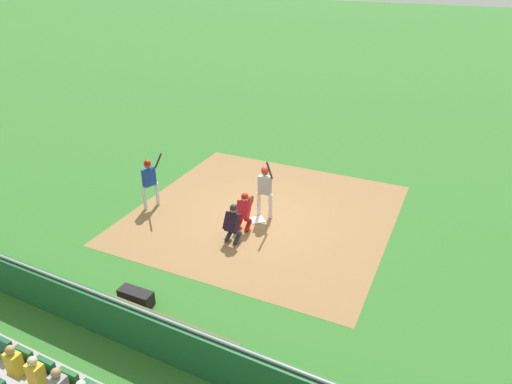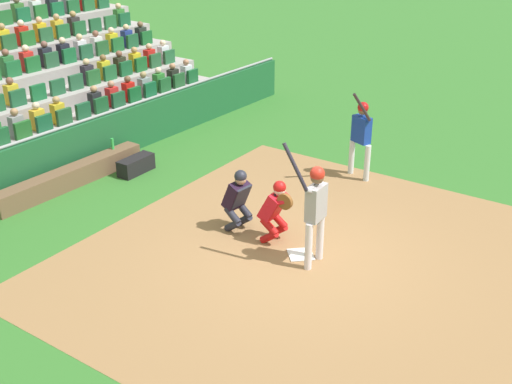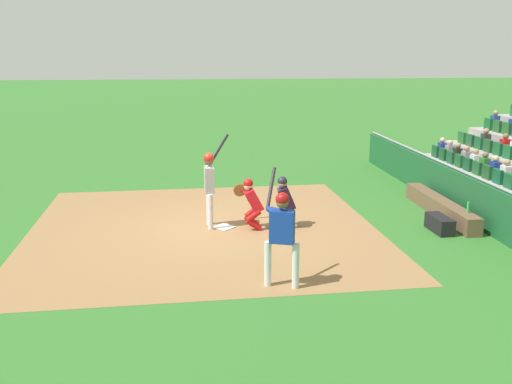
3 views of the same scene
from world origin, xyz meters
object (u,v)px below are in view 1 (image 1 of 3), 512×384
(home_plate_marker, at_px, (257,220))
(batter_at_plate, at_px, (265,186))
(home_plate_umpire, at_px, (233,222))
(dugout_bench, at_px, (165,329))
(equipment_duffel_bag, at_px, (136,297))
(on_deck_batter, at_px, (149,178))
(water_bottle_on_bench, at_px, (116,302))
(catcher_crouching, at_px, (244,209))

(home_plate_marker, bearing_deg, batter_at_plate, 71.06)
(home_plate_marker, relative_size, home_plate_umpire, 0.34)
(dugout_bench, relative_size, equipment_duffel_bag, 4.18)
(home_plate_umpire, height_order, equipment_duffel_bag, home_plate_umpire)
(on_deck_batter, bearing_deg, equipment_duffel_bag, -56.47)
(batter_at_plate, height_order, water_bottle_on_bench, batter_at_plate)
(home_plate_marker, bearing_deg, on_deck_batter, -167.36)
(dugout_bench, distance_m, on_deck_batter, 6.53)
(batter_at_plate, bearing_deg, home_plate_umpire, -96.60)
(dugout_bench, distance_m, water_bottle_on_bench, 1.38)
(catcher_crouching, xyz_separation_m, dugout_bench, (0.62, -5.09, -0.49))
(on_deck_batter, bearing_deg, home_plate_umpire, -10.26)
(batter_at_plate, xyz_separation_m, equipment_duffel_bag, (-1.00, -5.45, -0.97))
(batter_at_plate, height_order, home_plate_umpire, batter_at_plate)
(home_plate_umpire, height_order, on_deck_batter, on_deck_batter)
(water_bottle_on_bench, distance_m, on_deck_batter, 5.79)
(home_plate_marker, height_order, water_bottle_on_bench, water_bottle_on_bench)
(batter_at_plate, distance_m, dugout_bench, 6.16)
(home_plate_umpire, xyz_separation_m, on_deck_batter, (-3.64, 0.66, 0.41))
(water_bottle_on_bench, height_order, on_deck_batter, on_deck_batter)
(catcher_crouching, bearing_deg, dugout_bench, -83.03)
(home_plate_marker, xyz_separation_m, on_deck_batter, (-3.73, -0.84, 1.09))
(home_plate_umpire, relative_size, on_deck_batter, 0.60)
(equipment_duffel_bag, bearing_deg, dugout_bench, -26.47)
(dugout_bench, height_order, equipment_duffel_bag, dugout_bench)
(home_plate_umpire, bearing_deg, equipment_duffel_bag, -102.33)
(on_deck_batter, bearing_deg, batter_at_plate, 16.82)
(home_plate_marker, height_order, catcher_crouching, catcher_crouching)
(batter_at_plate, relative_size, on_deck_batter, 1.06)
(equipment_duffel_bag, bearing_deg, catcher_crouching, 78.35)
(dugout_bench, bearing_deg, home_plate_umpire, 97.73)
(water_bottle_on_bench, bearing_deg, batter_at_plate, 81.08)
(catcher_crouching, xyz_separation_m, on_deck_batter, (-3.59, -0.18, 0.40))
(batter_at_plate, xyz_separation_m, water_bottle_on_bench, (-0.97, -6.16, -0.59))
(dugout_bench, bearing_deg, home_plate_marker, 94.76)
(home_plate_marker, relative_size, dugout_bench, 0.11)
(batter_at_plate, xyz_separation_m, dugout_bench, (0.37, -6.07, -0.94))
(batter_at_plate, bearing_deg, equipment_duffel_bag, -100.44)
(home_plate_marker, xyz_separation_m, dugout_bench, (0.48, -5.75, 0.20))
(dugout_bench, relative_size, water_bottle_on_bench, 14.51)
(catcher_crouching, xyz_separation_m, water_bottle_on_bench, (-0.71, -5.17, -0.14))
(home_plate_umpire, bearing_deg, batter_at_plate, 83.40)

